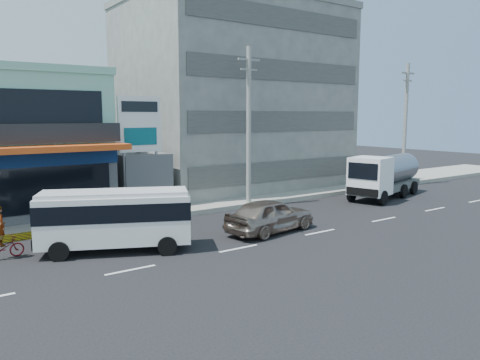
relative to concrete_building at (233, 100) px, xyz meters
name	(u,v)px	position (x,y,z in m)	size (l,w,h in m)	color
ground	(239,249)	(-10.00, -15.00, -7.00)	(120.00, 120.00, 0.00)	black
sidewalk	(218,201)	(-5.00, -5.50, -6.85)	(70.00, 5.00, 0.30)	gray
concrete_building	(233,100)	(0.00, 0.00, 0.00)	(16.00, 12.00, 14.00)	gray
gap_structure	(131,179)	(-10.00, -3.00, -5.25)	(3.00, 6.00, 3.50)	#414246
satellite_dish	(136,152)	(-10.00, -4.00, -3.42)	(1.50, 1.50, 0.15)	slate
billboard	(140,131)	(-10.50, -5.80, -2.07)	(2.60, 0.18, 6.90)	gray
utility_pole_near	(249,126)	(-4.00, -7.60, -1.85)	(1.60, 0.30, 10.00)	#999993
utility_pole_far	(405,123)	(12.00, -7.60, -1.85)	(1.60, 0.30, 10.00)	#999993
minibus	(115,216)	(-14.54, -12.31, -5.43)	(6.56, 4.47, 2.64)	silver
sedan	(270,215)	(-7.00, -13.50, -6.14)	(2.03, 5.04, 1.72)	gray
tanker_truck	(384,175)	(5.82, -10.48, -5.36)	(8.05, 4.16, 3.05)	white
motorcycle_rider	(1,242)	(-18.72, -10.68, -6.27)	(1.79, 0.85, 2.21)	#5E0D14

